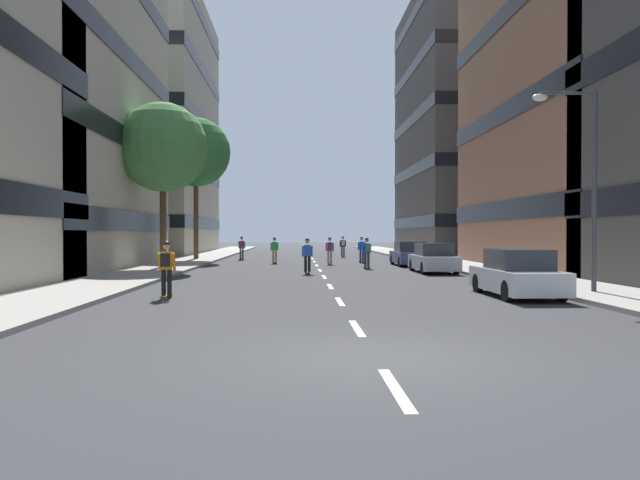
# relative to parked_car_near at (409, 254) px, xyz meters

# --- Properties ---
(ground_plane) EXTENTS (181.79, 181.79, 0.00)m
(ground_plane) POSITION_rel_parked_car_near_xyz_m (-5.74, 2.90, -0.70)
(ground_plane) COLOR #333335
(sidewalk_left) EXTENTS (3.55, 83.32, 0.14)m
(sidewalk_left) POSITION_rel_parked_car_near_xyz_m (-14.45, 6.69, -0.63)
(sidewalk_left) COLOR #9E9991
(sidewalk_left) RESTS_ON ground_plane
(sidewalk_right) EXTENTS (3.55, 83.32, 0.14)m
(sidewalk_right) POSITION_rel_parked_car_near_xyz_m (2.98, 6.69, -0.63)
(sidewalk_right) COLOR #9E9991
(sidewalk_right) RESTS_ON ground_plane
(lane_markings) EXTENTS (0.16, 72.20, 0.01)m
(lane_markings) POSITION_rel_parked_car_near_xyz_m (-5.74, 5.60, -0.70)
(lane_markings) COLOR silver
(lane_markings) RESTS_ON ground_plane
(building_left_mid) EXTENTS (13.11, 19.76, 22.51)m
(building_left_mid) POSITION_rel_parked_car_near_xyz_m (-22.72, -3.18, 10.65)
(building_left_mid) COLOR #BCB29E
(building_left_mid) RESTS_ON ground_plane
(building_left_far) EXTENTS (13.11, 22.39, 25.11)m
(building_left_far) POSITION_rel_parked_car_near_xyz_m (-22.72, 23.91, 11.95)
(building_left_far) COLOR #B2A893
(building_left_far) RESTS_ON ground_plane
(building_right_mid) EXTENTS (13.11, 19.13, 22.11)m
(building_right_mid) POSITION_rel_parked_car_near_xyz_m (11.25, -3.18, 10.45)
(building_right_mid) COLOR #9E6B51
(building_right_mid) RESTS_ON ground_plane
(building_right_far) EXTENTS (13.11, 20.98, 26.00)m
(building_right_far) POSITION_rel_parked_car_near_xyz_m (11.25, 23.91, 12.39)
(building_right_far) COLOR #4C4744
(building_right_far) RESTS_ON ground_plane
(parked_car_near) EXTENTS (1.82, 4.40, 1.52)m
(parked_car_near) POSITION_rel_parked_car_near_xyz_m (0.00, 0.00, 0.00)
(parked_car_near) COLOR navy
(parked_car_near) RESTS_ON ground_plane
(parked_car_mid) EXTENTS (1.82, 4.40, 1.52)m
(parked_car_mid) POSITION_rel_parked_car_near_xyz_m (0.00, -18.27, 0.00)
(parked_car_mid) COLOR silver
(parked_car_mid) RESTS_ON ground_plane
(parked_car_far) EXTENTS (1.82, 4.40, 1.52)m
(parked_car_far) POSITION_rel_parked_car_near_xyz_m (0.00, -6.57, 0.00)
(parked_car_far) COLOR #B2B7BF
(parked_car_far) RESTS_ON ground_plane
(street_tree_near) EXTENTS (4.98, 4.98, 9.16)m
(street_tree_near) POSITION_rel_parked_car_near_xyz_m (-14.45, -3.21, 6.09)
(street_tree_near) COLOR #4C3823
(street_tree_near) RESTS_ON sidewalk_left
(street_tree_mid) EXTENTS (5.11, 5.11, 10.44)m
(street_tree_mid) POSITION_rel_parked_car_near_xyz_m (-14.45, 7.87, 7.30)
(street_tree_mid) COLOR #4C3823
(street_tree_mid) RESTS_ON sidewalk_left
(streetlamp_right) EXTENTS (2.13, 0.30, 6.50)m
(streetlamp_right) POSITION_rel_parked_car_near_xyz_m (2.25, -18.01, 3.44)
(streetlamp_right) COLOR #3F3F44
(streetlamp_right) RESTS_ON sidewalk_right
(skater_0) EXTENTS (0.56, 0.92, 1.78)m
(skater_0) POSITION_rel_parked_car_near_xyz_m (-2.52, 4.13, 0.29)
(skater_0) COLOR brown
(skater_0) RESTS_ON ground_plane
(skater_1) EXTENTS (0.54, 0.91, 1.78)m
(skater_1) POSITION_rel_parked_car_near_xyz_m (-11.04, -18.35, 0.32)
(skater_1) COLOR brown
(skater_1) RESTS_ON ground_plane
(skater_2) EXTENTS (0.54, 0.91, 1.78)m
(skater_2) POSITION_rel_parked_car_near_xyz_m (-6.47, -7.38, 0.29)
(skater_2) COLOR brown
(skater_2) RESTS_ON ground_plane
(skater_3) EXTENTS (0.57, 0.92, 1.78)m
(skater_3) POSITION_rel_parked_car_near_xyz_m (-11.14, 8.53, 0.32)
(skater_3) COLOR brown
(skater_3) RESTS_ON ground_plane
(skater_4) EXTENTS (0.54, 0.91, 1.78)m
(skater_4) POSITION_rel_parked_car_near_xyz_m (-3.08, 13.49, 0.32)
(skater_4) COLOR brown
(skater_4) RESTS_ON ground_plane
(skater_5) EXTENTS (0.56, 0.92, 1.78)m
(skater_5) POSITION_rel_parked_car_near_xyz_m (-3.00, -3.04, 0.32)
(skater_5) COLOR brown
(skater_5) RESTS_ON ground_plane
(skater_6) EXTENTS (0.56, 0.92, 1.78)m
(skater_6) POSITION_rel_parked_car_near_xyz_m (-8.47, 3.18, 0.29)
(skater_6) COLOR brown
(skater_6) RESTS_ON ground_plane
(skater_7) EXTENTS (0.54, 0.91, 1.78)m
(skater_7) POSITION_rel_parked_car_near_xyz_m (-4.86, 1.58, 0.32)
(skater_7) COLOR brown
(skater_7) RESTS_ON ground_plane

